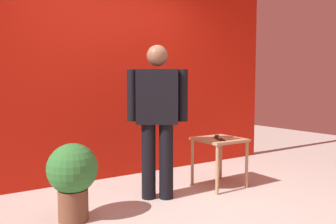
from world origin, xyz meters
TOP-DOWN VIEW (x-y plane):
  - ground_plane at (0.00, 0.00)m, footprint 12.00×12.00m
  - back_wall_red at (0.00, 1.59)m, footprint 5.22×0.12m
  - standing_person at (0.08, 0.53)m, footprint 0.58×0.44m
  - side_table at (0.91, 0.50)m, footprint 0.51×0.51m
  - cell_phone at (0.83, 0.39)m, footprint 0.12×0.16m
  - tv_remote at (0.92, 0.56)m, footprint 0.15×0.15m
  - potted_plant at (-0.85, 0.43)m, footprint 0.44×0.44m

SIDE VIEW (x-z plane):
  - ground_plane at x=0.00m, z-range 0.00..0.00m
  - potted_plant at x=-0.85m, z-range 0.06..0.75m
  - side_table at x=0.91m, z-range 0.20..0.77m
  - cell_phone at x=0.83m, z-range 0.57..0.58m
  - tv_remote at x=0.92m, z-range 0.57..0.59m
  - standing_person at x=0.08m, z-range 0.10..1.70m
  - back_wall_red at x=0.00m, z-range 0.00..3.37m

